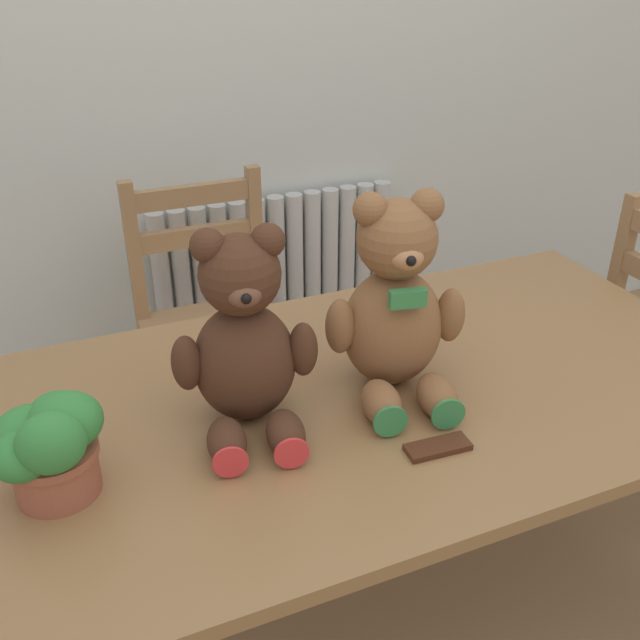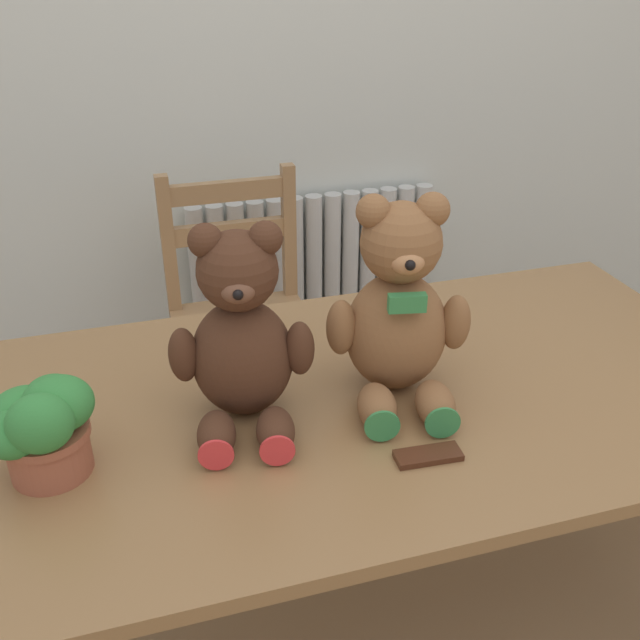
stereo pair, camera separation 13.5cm
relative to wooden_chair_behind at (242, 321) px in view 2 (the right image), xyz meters
The scene contains 8 objects.
wall_back 0.93m from the wooden_chair_behind, 69.53° to the left, with size 8.00×0.04×2.60m, color silver.
radiator 0.48m from the wooden_chair_behind, 44.69° to the left, with size 0.90×0.10×0.74m.
dining_table 0.84m from the wooden_chair_behind, 79.67° to the right, with size 1.59×0.86×0.71m.
wooden_chair_behind is the anchor object (origin of this frame).
teddy_bear_left 0.92m from the wooden_chair_behind, 99.54° to the right, with size 0.27×0.29×0.39m.
teddy_bear_right 0.93m from the wooden_chair_behind, 78.00° to the right, with size 0.29×0.31×0.41m.
potted_plant 1.07m from the wooden_chair_behind, 119.04° to the right, with size 0.18×0.17×0.19m.
chocolate_bar 1.08m from the wooden_chair_behind, 82.04° to the right, with size 0.12×0.05×0.01m, color #472314.
Camera 2 is at (-0.47, -0.69, 1.54)m, focal length 40.00 mm.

